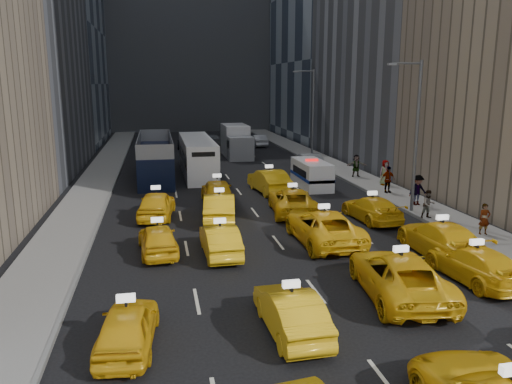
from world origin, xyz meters
TOP-DOWN VIEW (x-y plane):
  - ground at (0.00, 0.00)m, footprint 160.00×160.00m
  - sidewalk_west at (-10.50, 25.00)m, footprint 3.00×90.00m
  - sidewalk_east at (10.50, 25.00)m, footprint 3.00×90.00m
  - curb_west at (-9.05, 25.00)m, footprint 0.15×90.00m
  - curb_east at (9.05, 25.00)m, footprint 0.15×90.00m
  - building_backdrop at (0.00, 72.00)m, footprint 30.00×12.00m
  - streetlight_near at (9.18, 12.00)m, footprint 2.15×0.22m
  - streetlight_far at (9.18, 32.00)m, footprint 2.15×0.22m
  - taxi_4 at (-6.76, -0.84)m, footprint 1.97×4.12m
  - taxi_5 at (-1.76, -0.88)m, footprint 1.64×4.32m
  - taxi_6 at (2.88, 1.02)m, footprint 3.38×6.07m
  - taxi_7 at (6.51, 1.77)m, footprint 2.27×4.92m
  - taxi_8 at (-5.82, 7.49)m, footprint 1.99×4.24m
  - taxi_9 at (-3.03, 6.76)m, footprint 1.58×4.30m
  - taxi_10 at (2.18, 7.57)m, footprint 2.78×5.90m
  - taxi_11 at (6.83, 4.77)m, footprint 2.43×5.52m
  - taxi_12 at (-5.86, 13.86)m, footprint 2.48×4.89m
  - taxi_13 at (-2.34, 12.47)m, footprint 2.32×5.03m
  - taxi_14 at (2.19, 13.39)m, footprint 3.15×5.71m
  - taxi_15 at (6.20, 10.89)m, footprint 2.32×4.92m
  - taxi_16 at (-1.97, 16.64)m, footprint 2.14×4.91m
  - taxi_17 at (2.10, 19.35)m, footprint 2.36×5.26m
  - nypd_van at (5.64, 20.51)m, footprint 2.38×5.15m
  - double_decker at (-5.85, 26.54)m, footprint 3.36×11.94m
  - city_bus at (-2.33, 27.81)m, footprint 4.01×12.11m
  - box_truck at (2.60, 37.30)m, footprint 3.03×7.43m
  - misc_car_0 at (7.45, 27.18)m, footprint 1.77×4.93m
  - misc_car_1 at (-6.30, 39.62)m, footprint 2.64×5.28m
  - misc_car_2 at (1.13, 47.47)m, footprint 2.04×4.80m
  - misc_car_3 at (-2.48, 45.04)m, footprint 1.84×4.19m
  - misc_car_4 at (6.61, 45.42)m, footprint 1.67×4.45m
  - pedestrian_0 at (10.51, 6.83)m, footprint 0.63×0.46m
  - pedestrian_1 at (9.34, 10.21)m, footprint 0.81×0.46m
  - pedestrian_2 at (10.33, 13.23)m, footprint 1.29×0.64m
  - pedestrian_3 at (10.10, 16.95)m, footprint 1.15×0.64m
  - pedestrian_4 at (11.11, 19.54)m, footprint 0.98×0.61m
  - pedestrian_5 at (10.32, 23.21)m, footprint 1.72×0.65m

SIDE VIEW (x-z plane):
  - ground at x=0.00m, z-range 0.00..0.00m
  - sidewalk_west at x=-10.50m, z-range 0.00..0.15m
  - sidewalk_east at x=10.50m, z-range 0.00..0.15m
  - curb_west at x=-9.05m, z-range 0.00..0.18m
  - curb_east at x=9.05m, z-range 0.00..0.18m
  - taxi_4 at x=-6.76m, z-range 0.00..1.36m
  - misc_car_2 at x=1.13m, z-range 0.00..1.38m
  - taxi_15 at x=6.20m, z-range 0.00..1.39m
  - taxi_7 at x=6.51m, z-range 0.00..1.39m
  - taxi_8 at x=-5.82m, z-range 0.00..1.40m
  - misc_car_3 at x=-2.48m, z-range 0.00..1.40m
  - taxi_5 at x=-1.76m, z-range 0.00..1.41m
  - taxi_9 at x=-3.03m, z-range 0.00..1.41m
  - misc_car_1 at x=-6.30m, z-range 0.00..1.44m
  - misc_car_4 at x=6.61m, z-range 0.00..1.45m
  - taxi_14 at x=2.19m, z-range 0.00..1.51m
  - taxi_11 at x=6.83m, z-range 0.00..1.58m
  - taxi_12 at x=-5.86m, z-range 0.00..1.60m
  - taxi_13 at x=-2.34m, z-range 0.00..1.60m
  - taxi_6 at x=2.88m, z-range 0.00..1.61m
  - misc_car_0 at x=7.45m, z-range 0.00..1.62m
  - taxi_10 at x=2.18m, z-range 0.00..1.63m
  - taxi_16 at x=-1.97m, z-range 0.00..1.65m
  - taxi_17 at x=2.10m, z-range 0.00..1.68m
  - pedestrian_0 at x=10.51m, z-range 0.15..1.75m
  - pedestrian_1 at x=9.34m, z-range 0.15..1.79m
  - nypd_van at x=5.64m, z-range -0.10..2.04m
  - pedestrian_5 at x=10.32m, z-range 0.15..1.96m
  - pedestrian_3 at x=10.10m, z-range 0.15..2.02m
  - pedestrian_4 at x=11.11m, z-range 0.15..2.06m
  - pedestrian_2 at x=10.33m, z-range 0.15..2.07m
  - city_bus at x=-2.33m, z-range -0.01..3.06m
  - box_truck at x=2.60m, z-range -0.02..3.29m
  - double_decker at x=-5.85m, z-range -0.01..3.42m
  - streetlight_near at x=9.18m, z-range 0.42..9.42m
  - streetlight_far at x=9.18m, z-range 0.42..9.42m
  - building_backdrop at x=0.00m, z-range 0.00..40.00m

